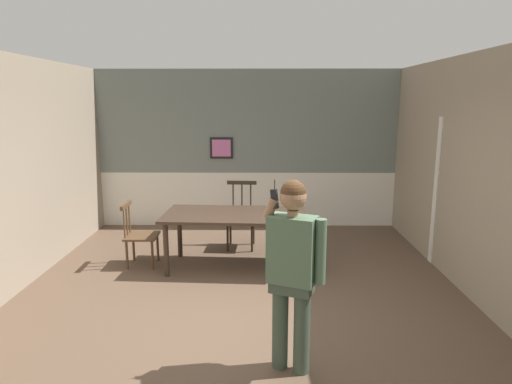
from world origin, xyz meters
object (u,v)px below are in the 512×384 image
Objects in this scene: dining_table at (235,219)px; chair_by_doorway at (139,235)px; person_figure at (293,265)px; chair_near_window at (241,218)px.

dining_table is 2.21× the size of chair_by_doorway.
dining_table is 2.54m from person_figure.
dining_table is 0.91m from chair_near_window.
person_figure is at bearing 102.63° from chair_near_window.
chair_near_window is 3.42m from person_figure.
chair_by_doorway is at bearing 32.89° from chair_near_window.
chair_near_window is 1.16× the size of chair_by_doorway.
chair_near_window is at bearing -57.75° from person_figure.
person_figure reaches higher than chair_near_window.
chair_near_window is at bearing 87.16° from dining_table.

